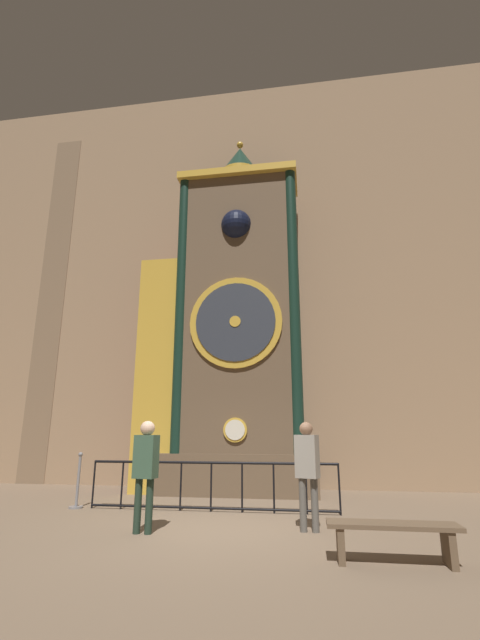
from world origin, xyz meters
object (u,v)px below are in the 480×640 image
(visitor_near, at_px, (146,464))
(visitor_bench, at_px, (393,534))
(clock_tower, at_px, (228,325))
(stanchion_post, at_px, (77,489))
(visitor_far, at_px, (307,464))

(visitor_near, distance_m, visitor_bench, 3.62)
(clock_tower, xyz_separation_m, visitor_near, (-0.45, -4.40, -3.25))
(stanchion_post, bearing_deg, clock_tower, 44.31)
(stanchion_post, relative_size, visitor_bench, 0.71)
(stanchion_post, height_order, visitor_bench, stanchion_post)
(visitor_far, height_order, visitor_bench, visitor_far)
(stanchion_post, distance_m, visitor_bench, 6.24)
(visitor_near, relative_size, visitor_far, 1.01)
(stanchion_post, xyz_separation_m, visitor_bench, (5.54, -2.88, -0.03))
(visitor_far, height_order, stanchion_post, visitor_far)
(visitor_bench, bearing_deg, stanchion_post, 152.58)
(visitor_far, xyz_separation_m, stanchion_post, (-4.58, 1.39, -0.62))
(visitor_near, distance_m, stanchion_post, 2.91)
(visitor_far, bearing_deg, clock_tower, 136.89)
(clock_tower, height_order, stanchion_post, clock_tower)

